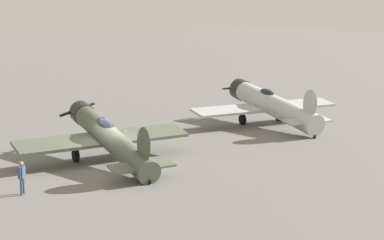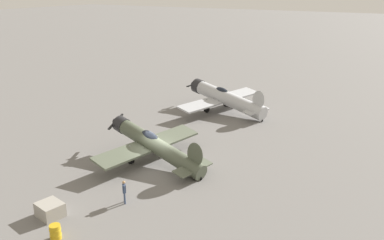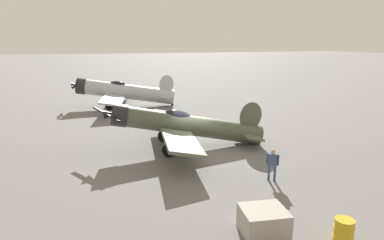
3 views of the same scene
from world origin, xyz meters
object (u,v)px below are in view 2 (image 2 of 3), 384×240
at_px(airplane_foreground, 154,145).
at_px(equipment_crate, 50,210).
at_px(ground_crew_mechanic, 124,190).
at_px(airplane_mid_apron, 225,98).
at_px(fuel_drum, 55,232).

distance_m(airplane_foreground, equipment_crate, 10.08).
bearing_deg(ground_crew_mechanic, airplane_mid_apron, 55.80).
bearing_deg(airplane_foreground, fuel_drum, 108.00).
height_order(airplane_mid_apron, ground_crew_mechanic, airplane_mid_apron).
xyz_separation_m(airplane_foreground, fuel_drum, (1.45, -11.49, -1.06)).
xyz_separation_m(airplane_mid_apron, fuel_drum, (2.74, -26.82, -1.16)).
distance_m(airplane_mid_apron, equipment_crate, 25.38).
bearing_deg(ground_crew_mechanic, equipment_crate, -171.72).
bearing_deg(fuel_drum, ground_crew_mechanic, 81.63).
bearing_deg(airplane_mid_apron, airplane_foreground, 109.21).
bearing_deg(equipment_crate, fuel_drum, -34.72).
bearing_deg(fuel_drum, airplane_foreground, 97.21).
relative_size(ground_crew_mechanic, fuel_drum, 1.81).
relative_size(airplane_foreground, airplane_mid_apron, 0.87).
relative_size(airplane_foreground, equipment_crate, 5.91).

